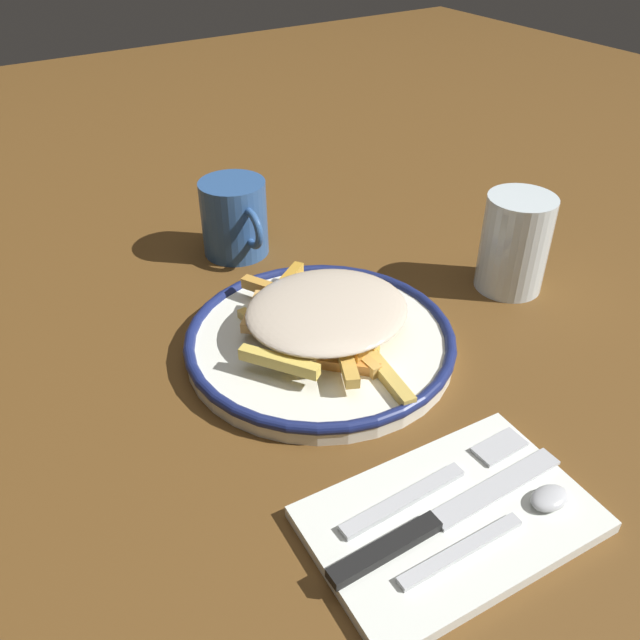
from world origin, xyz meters
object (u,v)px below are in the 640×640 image
napkin (450,519)px  fork (439,480)px  plate (320,340)px  fries_heap (326,317)px  water_glass (515,243)px  coffee_mug (235,218)px  knife (432,524)px  spoon (516,518)px

napkin → fork: 0.03m
plate → napkin: size_ratio=1.30×
fries_heap → fork: fries_heap is taller
water_glass → fork: bearing=-55.1°
plate → coffee_mug: size_ratio=2.47×
plate → coffee_mug: (-0.22, 0.02, 0.03)m
knife → water_glass: 0.37m
knife → water_glass: water_glass is taller
napkin → spoon: size_ratio=1.35×
plate → coffee_mug: 0.23m
fork → coffee_mug: coffee_mug is taller
fries_heap → coffee_mug: 0.23m
fries_heap → fork: size_ratio=1.35×
plate → napkin: plate is taller
plate → water_glass: 0.25m
spoon → knife: bearing=-118.7°
water_glass → plate: bearing=-93.7°
fork → knife: (0.03, -0.03, 0.00)m
fries_heap → water_glass: (0.01, 0.24, 0.01)m
napkin → coffee_mug: coffee_mug is taller
plate → coffee_mug: coffee_mug is taller
knife → coffee_mug: 0.46m
plate → spoon: size_ratio=1.75×
fries_heap → knife: (0.22, -0.06, -0.03)m
knife → spoon: spoon is taller
napkin → coffee_mug: bearing=173.1°
spoon → plate: bearing=-179.6°
fries_heap → napkin: size_ratio=1.16×
napkin → coffee_mug: size_ratio=1.91×
knife → spoon: bearing=61.3°
plate → fork: (0.20, -0.02, 0.00)m
napkin → knife: 0.02m
fries_heap → spoon: bearing=-0.7°
fork → coffee_mug: bearing=174.3°
fries_heap → coffee_mug: size_ratio=2.20×
water_glass → knife: bearing=-54.3°
plate → water_glass: water_glass is taller
water_glass → spoon: bearing=-45.0°
water_glass → napkin: bearing=-52.5°
spoon → coffee_mug: (-0.48, 0.02, 0.03)m
napkin → knife: (-0.00, -0.02, 0.01)m
knife → spoon: (0.03, 0.05, 0.00)m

